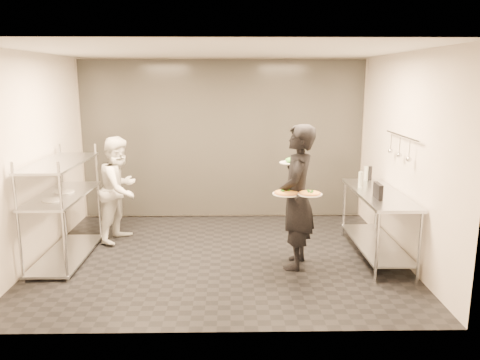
{
  "coord_description": "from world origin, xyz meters",
  "views": [
    {
      "loc": [
        0.16,
        -6.19,
        2.45
      ],
      "look_at": [
        0.27,
        0.01,
        1.1
      ],
      "focal_mm": 35.0,
      "sensor_mm": 36.0,
      "label": 1
    }
  ],
  "objects_px": {
    "bottle_clear": "(366,173)",
    "pizza_plate_far": "(310,194)",
    "waiter": "(297,197)",
    "pass_rack": "(63,205)",
    "prep_counter": "(378,213)",
    "bottle_dark": "(370,173)",
    "chef": "(120,189)",
    "bottle_green": "(361,180)",
    "pizza_plate_near": "(286,193)",
    "salad_plate": "(290,161)",
    "pos_monitor": "(378,191)"
  },
  "relations": [
    {
      "from": "bottle_clear",
      "to": "salad_plate",
      "type": "bearing_deg",
      "value": -146.47
    },
    {
      "from": "pizza_plate_near",
      "to": "waiter",
      "type": "bearing_deg",
      "value": 44.49
    },
    {
      "from": "bottle_green",
      "to": "pizza_plate_far",
      "type": "bearing_deg",
      "value": -134.51
    },
    {
      "from": "pizza_plate_near",
      "to": "bottle_green",
      "type": "bearing_deg",
      "value": 35.04
    },
    {
      "from": "bottle_green",
      "to": "bottle_dark",
      "type": "distance_m",
      "value": 0.55
    },
    {
      "from": "prep_counter",
      "to": "bottle_dark",
      "type": "relative_size",
      "value": 8.33
    },
    {
      "from": "pizza_plate_near",
      "to": "bottle_clear",
      "type": "relative_size",
      "value": 1.6
    },
    {
      "from": "pass_rack",
      "to": "pos_monitor",
      "type": "xyz_separation_m",
      "value": [
        4.21,
        -0.32,
        0.25
      ]
    },
    {
      "from": "chef",
      "to": "bottle_green",
      "type": "relative_size",
      "value": 7.07
    },
    {
      "from": "pos_monitor",
      "to": "bottle_green",
      "type": "distance_m",
      "value": 0.64
    },
    {
      "from": "waiter",
      "to": "salad_plate",
      "type": "relative_size",
      "value": 6.53
    },
    {
      "from": "prep_counter",
      "to": "bottle_clear",
      "type": "xyz_separation_m",
      "value": [
        0.04,
        0.8,
        0.4
      ]
    },
    {
      "from": "pizza_plate_far",
      "to": "pizza_plate_near",
      "type": "bearing_deg",
      "value": 164.45
    },
    {
      "from": "prep_counter",
      "to": "pos_monitor",
      "type": "height_order",
      "value": "pos_monitor"
    },
    {
      "from": "bottle_green",
      "to": "bottle_clear",
      "type": "xyz_separation_m",
      "value": [
        0.22,
        0.48,
        -0.01
      ]
    },
    {
      "from": "salad_plate",
      "to": "bottle_green",
      "type": "bearing_deg",
      "value": 19.17
    },
    {
      "from": "salad_plate",
      "to": "bottle_green",
      "type": "relative_size",
      "value": 1.27
    },
    {
      "from": "waiter",
      "to": "pizza_plate_far",
      "type": "xyz_separation_m",
      "value": [
        0.12,
        -0.23,
        0.11
      ]
    },
    {
      "from": "waiter",
      "to": "pizza_plate_near",
      "type": "bearing_deg",
      "value": -30.67
    },
    {
      "from": "bottle_green",
      "to": "bottle_clear",
      "type": "relative_size",
      "value": 1.05
    },
    {
      "from": "waiter",
      "to": "bottle_clear",
      "type": "relative_size",
      "value": 8.72
    },
    {
      "from": "pizza_plate_near",
      "to": "pos_monitor",
      "type": "relative_size",
      "value": 1.25
    },
    {
      "from": "bottle_clear",
      "to": "pizza_plate_far",
      "type": "bearing_deg",
      "value": -128.59
    },
    {
      "from": "pos_monitor",
      "to": "bottle_dark",
      "type": "bearing_deg",
      "value": 80.05
    },
    {
      "from": "chef",
      "to": "bottle_green",
      "type": "xyz_separation_m",
      "value": [
        3.55,
        -0.44,
        0.23
      ]
    },
    {
      "from": "pizza_plate_far",
      "to": "bottle_dark",
      "type": "bearing_deg",
      "value": 49.99
    },
    {
      "from": "prep_counter",
      "to": "pizza_plate_near",
      "type": "distance_m",
      "value": 1.48
    },
    {
      "from": "waiter",
      "to": "salad_plate",
      "type": "height_order",
      "value": "waiter"
    },
    {
      "from": "pizza_plate_near",
      "to": "salad_plate",
      "type": "height_order",
      "value": "salad_plate"
    },
    {
      "from": "waiter",
      "to": "pass_rack",
      "type": "bearing_deg",
      "value": -81.23
    },
    {
      "from": "bottle_dark",
      "to": "bottle_green",
      "type": "bearing_deg",
      "value": -119.68
    },
    {
      "from": "pizza_plate_near",
      "to": "pizza_plate_far",
      "type": "distance_m",
      "value": 0.29
    },
    {
      "from": "pass_rack",
      "to": "waiter",
      "type": "bearing_deg",
      "value": -6.07
    },
    {
      "from": "pass_rack",
      "to": "chef",
      "type": "xyz_separation_m",
      "value": [
        0.6,
        0.76,
        0.03
      ]
    },
    {
      "from": "waiter",
      "to": "bottle_dark",
      "type": "bearing_deg",
      "value": 146.54
    },
    {
      "from": "waiter",
      "to": "pizza_plate_near",
      "type": "xyz_separation_m",
      "value": [
        -0.16,
        -0.16,
        0.1
      ]
    },
    {
      "from": "bottle_clear",
      "to": "bottle_dark",
      "type": "height_order",
      "value": "same"
    },
    {
      "from": "bottle_green",
      "to": "pizza_plate_near",
      "type": "bearing_deg",
      "value": -144.96
    },
    {
      "from": "prep_counter",
      "to": "bottle_green",
      "type": "height_order",
      "value": "bottle_green"
    },
    {
      "from": "pos_monitor",
      "to": "bottle_clear",
      "type": "relative_size",
      "value": 1.28
    },
    {
      "from": "pos_monitor",
      "to": "bottle_green",
      "type": "height_order",
      "value": "bottle_green"
    },
    {
      "from": "pos_monitor",
      "to": "bottle_dark",
      "type": "height_order",
      "value": "bottle_dark"
    },
    {
      "from": "waiter",
      "to": "bottle_dark",
      "type": "distance_m",
      "value": 1.71
    },
    {
      "from": "pos_monitor",
      "to": "chef",
      "type": "bearing_deg",
      "value": 164.44
    },
    {
      "from": "chef",
      "to": "pizza_plate_near",
      "type": "height_order",
      "value": "chef"
    },
    {
      "from": "bottle_green",
      "to": "pos_monitor",
      "type": "bearing_deg",
      "value": -85.06
    },
    {
      "from": "pizza_plate_far",
      "to": "salad_plate",
      "type": "distance_m",
      "value": 0.64
    },
    {
      "from": "prep_counter",
      "to": "salad_plate",
      "type": "relative_size",
      "value": 6.22
    },
    {
      "from": "waiter",
      "to": "bottle_clear",
      "type": "height_order",
      "value": "waiter"
    },
    {
      "from": "salad_plate",
      "to": "pos_monitor",
      "type": "xyz_separation_m",
      "value": [
        1.12,
        -0.27,
        -0.35
      ]
    }
  ]
}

